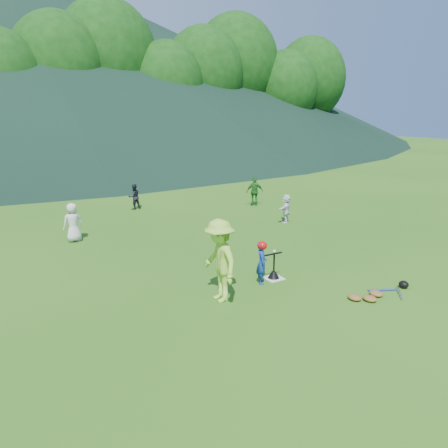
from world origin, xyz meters
name	(u,v)px	position (x,y,z in m)	size (l,w,h in m)	color
ground	(274,278)	(0.00, 0.00, 0.00)	(120.00, 120.00, 0.00)	#2A5C15
home_plate	(274,278)	(0.00, 0.00, 0.01)	(0.45, 0.45, 0.02)	silver
baseball	(274,251)	(0.00, 0.00, 0.74)	(0.08, 0.08, 0.08)	white
batter_child	(262,263)	(-0.45, -0.09, 0.53)	(0.39, 0.26, 1.07)	navy
adult_coach	(220,261)	(-1.86, -0.43, 0.95)	(1.23, 0.70, 1.90)	#9BD13D
fielder_a	(73,222)	(-3.66, 6.07, 0.65)	(0.63, 0.41, 1.29)	silver
fielder_b	(134,197)	(-0.25, 9.80, 0.55)	(0.54, 0.42, 1.11)	black
fielder_c	(255,192)	(4.71, 7.69, 0.66)	(0.77, 0.32, 1.31)	#236B20
fielder_d	(286,208)	(4.01, 4.53, 0.55)	(1.02, 0.33, 1.10)	white
batting_tee	(274,274)	(0.00, 0.00, 0.13)	(0.30, 0.30, 0.68)	black
batter_gear	(263,246)	(-0.43, -0.08, 0.97)	(0.73, 0.26, 0.43)	red
equipment_pile	(377,293)	(1.39, -2.12, 0.07)	(1.80, 0.81, 0.19)	olive
outfield_fence	(59,157)	(0.00, 28.00, 0.70)	(70.07, 0.08, 1.33)	gray
tree_line	(40,63)	(0.20, 33.83, 8.21)	(70.04, 11.40, 14.82)	#382314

